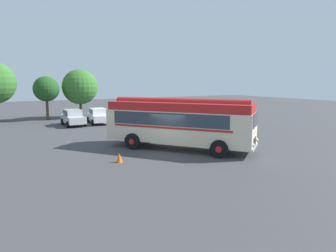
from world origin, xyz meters
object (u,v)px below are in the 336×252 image
Objects in this scene: vintage_bus at (179,122)px; traffic_cone at (119,158)px; car_mid_left at (98,116)px; car_near_left at (73,117)px.

vintage_bus is 5.19m from traffic_cone.
vintage_bus is at bearing 14.22° from traffic_cone.
vintage_bus is 2.19× the size of car_mid_left.
vintage_bus reaches higher than car_near_left.
vintage_bus is 15.47m from car_near_left.
traffic_cone is (-4.78, -1.21, -1.62)m from vintage_bus.
traffic_cone is at bearing -102.76° from car_mid_left.
vintage_bus is at bearing -75.70° from car_near_left.
car_near_left is at bearing -177.74° from car_mid_left.
vintage_bus reaches higher than traffic_cone.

